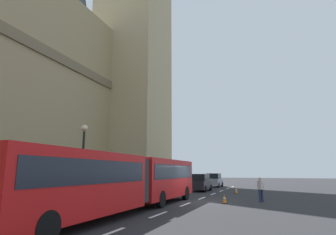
% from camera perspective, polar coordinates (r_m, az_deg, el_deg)
% --- Properties ---
extents(ground_plane, '(160.00, 160.00, 0.00)m').
position_cam_1_polar(ground_plane, '(20.67, 5.12, -16.85)').
color(ground_plane, '#262628').
extents(lane_centre_marking, '(39.00, 0.16, 0.01)m').
position_cam_1_polar(lane_centre_marking, '(23.34, 6.99, -16.12)').
color(lane_centre_marking, silver).
rests_on(lane_centre_marking, ground_plane).
extents(articulated_bus, '(17.26, 2.54, 2.90)m').
position_cam_1_polar(articulated_bus, '(15.68, -8.26, -12.25)').
color(articulated_bus, red).
rests_on(articulated_bus, ground_plane).
extents(sedan_lead, '(4.40, 1.86, 1.85)m').
position_cam_1_polar(sedan_lead, '(31.36, 6.65, -13.14)').
color(sedan_lead, black).
rests_on(sedan_lead, ground_plane).
extents(sedan_trailing, '(4.40, 1.86, 1.85)m').
position_cam_1_polar(sedan_trailing, '(40.17, 9.46, -12.58)').
color(sedan_trailing, gray).
rests_on(sedan_trailing, ground_plane).
extents(traffic_cone_west, '(0.36, 0.36, 0.58)m').
position_cam_1_polar(traffic_cone_west, '(20.04, 11.55, -16.04)').
color(traffic_cone_west, black).
rests_on(traffic_cone_west, ground_plane).
extents(traffic_cone_middle, '(0.36, 0.36, 0.58)m').
position_cam_1_polar(traffic_cone_middle, '(28.93, 13.83, -14.34)').
color(traffic_cone_middle, black).
rests_on(traffic_cone_middle, ground_plane).
extents(street_lamp, '(0.44, 0.44, 5.27)m').
position_cam_1_polar(street_lamp, '(19.77, -17.10, -7.81)').
color(street_lamp, black).
rests_on(street_lamp, ground_plane).
extents(pedestrian_near_cones, '(0.46, 0.43, 1.69)m').
position_cam_1_polar(pedestrian_near_cones, '(21.35, 18.48, -13.69)').
color(pedestrian_near_cones, '#262D4C').
rests_on(pedestrian_near_cones, ground_plane).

